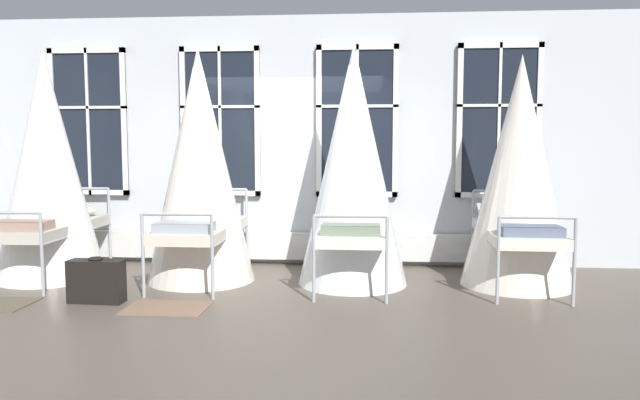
{
  "coord_description": "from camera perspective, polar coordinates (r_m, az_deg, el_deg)",
  "views": [
    {
      "loc": [
        1.06,
        -6.76,
        1.62
      ],
      "look_at": [
        0.5,
        0.19,
        0.97
      ],
      "focal_mm": 33.82,
      "sensor_mm": 36.0,
      "label": 1
    }
  ],
  "objects": [
    {
      "name": "rug_second",
      "position": [
        6.23,
        -14.28,
        -9.86
      ],
      "size": [
        0.8,
        0.57,
        0.01
      ],
      "primitive_type": "cube",
      "rotation": [
        0.0,
        0.0,
        -0.01
      ],
      "color": "brown",
      "rests_on": "ground"
    },
    {
      "name": "cot_fourth",
      "position": [
        7.19,
        18.31,
        2.3
      ],
      "size": [
        1.26,
        1.83,
        2.62
      ],
      "rotation": [
        0.0,
        0.0,
        1.54
      ],
      "color": "#9EA3A8",
      "rests_on": "ground"
    },
    {
      "name": "cot_third",
      "position": [
        6.92,
        3.15,
        3.01
      ],
      "size": [
        1.26,
        1.81,
        2.75
      ],
      "rotation": [
        0.0,
        0.0,
        1.57
      ],
      "color": "#9EA3A8",
      "rests_on": "ground"
    },
    {
      "name": "ground",
      "position": [
        7.03,
        -4.27,
        -7.99
      ],
      "size": [
        18.37,
        18.37,
        0.0
      ],
      "primitive_type": "plane",
      "color": "brown"
    },
    {
      "name": "cot_second",
      "position": [
        7.22,
        -11.31,
        2.98
      ],
      "size": [
        1.26,
        1.81,
        2.75
      ],
      "rotation": [
        0.0,
        0.0,
        1.57
      ],
      "color": "#9EA3A8",
      "rests_on": "ground"
    },
    {
      "name": "window_bank",
      "position": [
        8.05,
        -3.02,
        2.1
      ],
      "size": [
        6.55,
        0.1,
        2.84
      ],
      "color": "black",
      "rests_on": "ground"
    },
    {
      "name": "cot_first",
      "position": [
        7.93,
        -24.41,
        2.78
      ],
      "size": [
        1.26,
        1.82,
        2.74
      ],
      "rotation": [
        0.0,
        0.0,
        1.59
      ],
      "color": "#9EA3A8",
      "rests_on": "ground"
    },
    {
      "name": "back_wall_with_windows",
      "position": [
        8.15,
        -2.92,
        5.57
      ],
      "size": [
        10.19,
        0.1,
        3.31
      ],
      "primitive_type": "cube",
      "color": "silver",
      "rests_on": "ground"
    },
    {
      "name": "suitcase_dark",
      "position": [
        6.61,
        -20.4,
        -7.2
      ],
      "size": [
        0.57,
        0.24,
        0.47
      ],
      "rotation": [
        0.0,
        0.0,
        -0.04
      ],
      "color": "black",
      "rests_on": "ground"
    }
  ]
}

